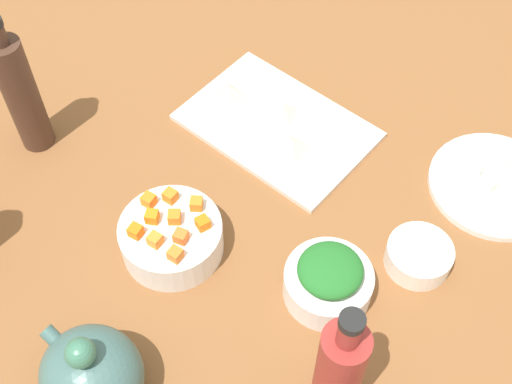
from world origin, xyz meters
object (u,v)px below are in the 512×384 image
Objects in this scene: plate_tofu at (494,185)px; bowl_greens at (328,284)px; bottle_2 at (339,371)px; cutting_board at (277,126)px; bowl_carrots at (172,238)px; bottle_1 at (21,93)px; teapot at (91,374)px; bowl_small_side at (419,256)px.

bowl_greens is at bearing 73.12° from plate_tofu.
bottle_2 is at bearing 128.09° from bowl_greens.
cutting_board is 29.17cm from bowl_carrots.
bowl_greens is 56.06cm from bottle_1.
bottle_1 is 1.07× the size of bottle_2.
bowl_carrots is at bearing -7.01° from bottle_2.
plate_tofu is 46.03cm from bottle_2.
teapot is at bearing 149.49° from bottle_1.
bowl_greens is at bearing 140.94° from cutting_board.
teapot is 46.72cm from bottle_1.
bowl_greens is at bearing -51.91° from bottle_2.
bowl_greens is 0.49× the size of bottle_1.
bottle_1 is (62.43, 19.84, 9.41)cm from bowl_small_side.
bottle_1 is at bearing 7.61° from bowl_greens.
cutting_board is 2.04× the size of teapot.
cutting_board is 2.44× the size of bowl_greens.
bowl_greens is 0.52× the size of bottle_2.
bottle_1 reaches higher than bowl_carrots.
bottle_2 reaches higher than plate_tofu.
bowl_greens is 0.83× the size of teapot.
bottle_2 is at bearing 95.09° from bowl_small_side.
plate_tofu is 68.26cm from teapot.
bowl_greens is at bearing 58.84° from bowl_small_side.
cutting_board is at bearing -136.93° from bottle_1.
bowl_small_side is 0.40× the size of bottle_2.
bowl_carrots is 36.68cm from bowl_small_side.
plate_tofu is 52.30cm from bowl_carrots.
teapot reaches higher than cutting_board.
bottle_1 is (29.70, 27.76, 10.86)cm from cutting_board.
plate_tofu is 34.04cm from bowl_greens.
cutting_board is 37.06cm from plate_tofu.
bowl_greens reaches higher than plate_tofu.
bowl_small_side is (-30.03, -21.03, -0.90)cm from bowl_carrots.
bowl_carrots is (32.33, 41.04, 2.26)cm from plate_tofu.
plate_tofu is at bearing -96.56° from bowl_small_side.
bowl_small_side is (-32.73, 7.92, 1.45)cm from cutting_board.
plate_tofu reaches higher than cutting_board.
bottle_2 is (-32.26, 3.97, 7.38)cm from bowl_carrots.
bottle_1 is (39.95, -23.54, 5.66)cm from teapot.
plate_tofu is at bearing -148.38° from bottle_1.
plate_tofu is 20.19cm from bowl_small_side.
bowl_carrots is 33.52cm from bottle_1.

